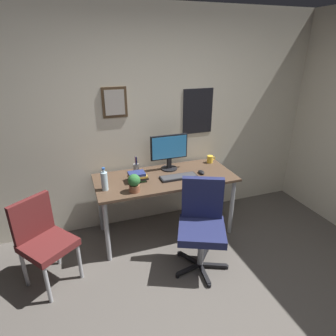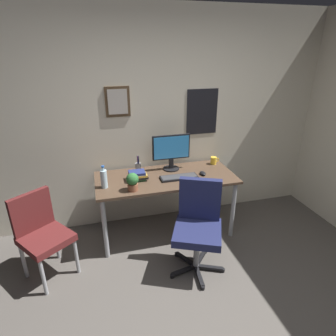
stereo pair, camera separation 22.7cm
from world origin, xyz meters
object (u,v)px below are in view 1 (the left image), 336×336
(book_stack_left, at_px, (137,177))
(side_chair, at_px, (43,237))
(water_bottle, at_px, (104,181))
(coffee_mug_near, at_px, (210,159))
(pen_cup, at_px, (136,167))
(office_chair, at_px, (202,221))
(monitor, at_px, (169,151))
(computer_mouse, at_px, (201,172))
(potted_plant, at_px, (134,182))
(keyboard, at_px, (179,177))

(book_stack_left, bearing_deg, side_chair, -159.96)
(water_bottle, height_order, coffee_mug_near, water_bottle)
(pen_cup, bearing_deg, coffee_mug_near, -2.15)
(office_chair, bearing_deg, monitor, 93.21)
(pen_cup, relative_size, book_stack_left, 0.94)
(monitor, distance_m, pen_cup, 0.45)
(side_chair, bearing_deg, book_stack_left, 20.04)
(book_stack_left, bearing_deg, computer_mouse, -4.12)
(office_chair, distance_m, side_chair, 1.54)
(coffee_mug_near, distance_m, potted_plant, 1.20)
(coffee_mug_near, bearing_deg, book_stack_left, -167.74)
(monitor, relative_size, coffee_mug_near, 4.02)
(office_chair, bearing_deg, computer_mouse, 65.86)
(coffee_mug_near, relative_size, book_stack_left, 0.54)
(keyboard, xyz_separation_m, book_stack_left, (-0.46, 0.08, 0.04))
(book_stack_left, bearing_deg, pen_cup, 79.81)
(monitor, bearing_deg, pen_cup, 172.13)
(monitor, xyz_separation_m, book_stack_left, (-0.45, -0.20, -0.19))
(water_bottle, relative_size, book_stack_left, 1.18)
(computer_mouse, distance_m, pen_cup, 0.78)
(keyboard, bearing_deg, potted_plant, -164.19)
(water_bottle, bearing_deg, coffee_mug_near, 12.83)
(water_bottle, distance_m, coffee_mug_near, 1.43)
(water_bottle, xyz_separation_m, book_stack_left, (0.37, 0.10, -0.05))
(side_chair, height_order, monitor, monitor)
(potted_plant, bearing_deg, book_stack_left, 68.95)
(keyboard, relative_size, computer_mouse, 3.91)
(pen_cup, bearing_deg, water_bottle, -139.90)
(keyboard, bearing_deg, side_chair, -168.86)
(potted_plant, bearing_deg, coffee_mug_near, 22.39)
(side_chair, bearing_deg, pen_cup, 30.63)
(side_chair, xyz_separation_m, pen_cup, (1.06, 0.63, 0.31))
(side_chair, bearing_deg, computer_mouse, 10.06)
(monitor, bearing_deg, water_bottle, -160.01)
(office_chair, xyz_separation_m, book_stack_left, (-0.50, 0.65, 0.28))
(keyboard, height_order, coffee_mug_near, coffee_mug_near)
(keyboard, relative_size, potted_plant, 2.21)
(water_bottle, height_order, book_stack_left, water_bottle)
(monitor, height_order, water_bottle, monitor)
(computer_mouse, bearing_deg, keyboard, -175.40)
(monitor, bearing_deg, keyboard, -86.71)
(monitor, xyz_separation_m, coffee_mug_near, (0.57, 0.02, -0.19))
(office_chair, relative_size, water_bottle, 3.76)
(monitor, xyz_separation_m, keyboard, (0.02, -0.28, -0.23))
(water_bottle, xyz_separation_m, coffee_mug_near, (1.40, 0.32, -0.06))
(office_chair, distance_m, keyboard, 0.62)
(potted_plant, distance_m, pen_cup, 0.52)
(potted_plant, xyz_separation_m, pen_cup, (0.14, 0.49, -0.05))
(water_bottle, bearing_deg, book_stack_left, 14.39)
(monitor, bearing_deg, coffee_mug_near, 1.88)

